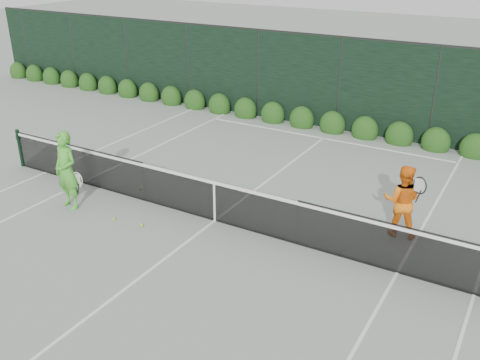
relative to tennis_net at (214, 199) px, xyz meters
The scene contains 8 objects.
ground 0.53m from the tennis_net, ahead, with size 80.00×80.00×0.00m, color gray.
tennis_net is the anchor object (origin of this frame).
player_woman 3.51m from the tennis_net, 161.19° to the right, with size 0.73×0.53×1.86m.
player_man 4.03m from the tennis_net, 21.52° to the left, with size 0.93×0.74×1.59m.
court_lines 0.53m from the tennis_net, ahead, with size 11.03×23.83×0.01m.
windscreen_fence 2.88m from the tennis_net, 89.49° to the right, with size 32.00×21.07×3.06m.
hedge_row 7.16m from the tennis_net, 89.80° to the left, with size 31.66×0.65×0.94m.
tennis_balls 2.04m from the tennis_net, 162.68° to the right, with size 1.32×1.62×0.07m.
Camera 1 is at (5.84, -8.88, 5.75)m, focal length 40.00 mm.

